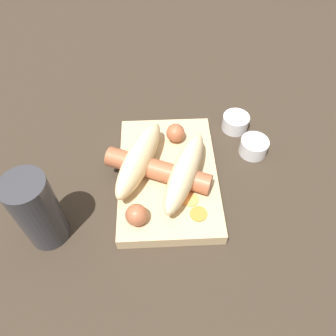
% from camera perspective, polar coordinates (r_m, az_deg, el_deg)
% --- Properties ---
extents(ground_plane, '(3.00, 3.00, 0.00)m').
position_cam_1_polar(ground_plane, '(0.57, 0.00, -2.06)').
color(ground_plane, '#33281E').
extents(food_tray, '(0.25, 0.17, 0.02)m').
position_cam_1_polar(food_tray, '(0.56, 0.00, -1.36)').
color(food_tray, tan).
rests_on(food_tray, ground_plane).
extents(bread_roll, '(0.20, 0.17, 0.06)m').
position_cam_1_polar(bread_roll, '(0.53, -1.12, 0.50)').
color(bread_roll, beige).
rests_on(bread_roll, food_tray).
extents(sausage, '(0.20, 0.18, 0.03)m').
position_cam_1_polar(sausage, '(0.54, -1.78, -0.36)').
color(sausage, '#9E5638').
rests_on(sausage, food_tray).
extents(pickled_veggies, '(0.07, 0.05, 0.00)m').
position_cam_1_polar(pickled_veggies, '(0.52, 4.08, -6.23)').
color(pickled_veggies, '#F99E4C').
rests_on(pickled_veggies, food_tray).
extents(condiment_cup_near, '(0.05, 0.05, 0.03)m').
position_cam_1_polar(condiment_cup_near, '(0.62, 14.66, 3.52)').
color(condiment_cup_near, white).
rests_on(condiment_cup_near, ground_plane).
extents(condiment_cup_far, '(0.05, 0.05, 0.03)m').
position_cam_1_polar(condiment_cup_far, '(0.66, 11.63, 7.69)').
color(condiment_cup_far, white).
rests_on(condiment_cup_far, ground_plane).
extents(drink_glass, '(0.06, 0.06, 0.13)m').
position_cam_1_polar(drink_glass, '(0.50, -21.76, -6.97)').
color(drink_glass, '#333338').
rests_on(drink_glass, ground_plane).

